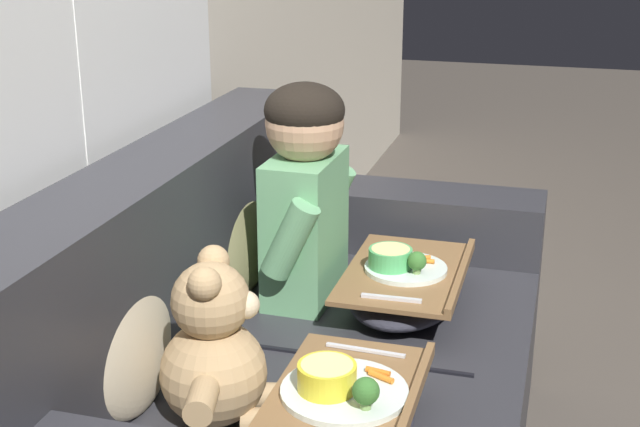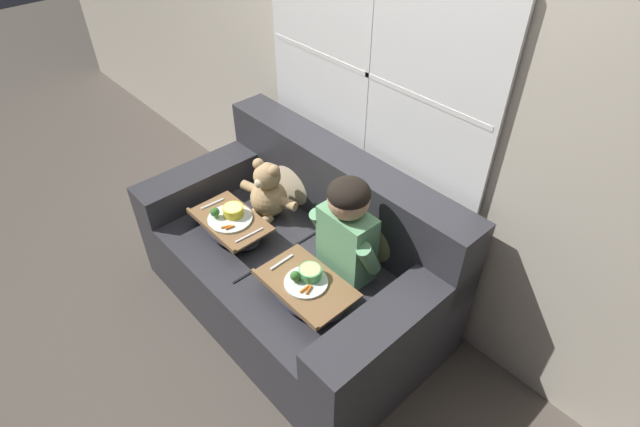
{
  "view_description": "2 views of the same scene",
  "coord_description": "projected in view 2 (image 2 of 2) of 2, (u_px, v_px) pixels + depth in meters",
  "views": [
    {
      "loc": [
        -1.75,
        -0.52,
        1.46
      ],
      "look_at": [
        0.05,
        -0.01,
        0.81
      ],
      "focal_mm": 50.0,
      "sensor_mm": 36.0,
      "label": 1
    },
    {
      "loc": [
        1.54,
        -1.19,
        2.35
      ],
      "look_at": [
        0.14,
        0.09,
        0.76
      ],
      "focal_mm": 28.0,
      "sensor_mm": 36.0,
      "label": 2
    }
  ],
  "objects": [
    {
      "name": "couch",
      "position": [
        300.0,
        262.0,
        2.81
      ],
      "size": [
        1.7,
        0.97,
        0.91
      ],
      "color": "#2D2D33",
      "rests_on": "ground_plane"
    },
    {
      "name": "wall_back_with_window",
      "position": [
        374.0,
        73.0,
        2.46
      ],
      "size": [
        8.0,
        0.08,
        2.6
      ],
      "color": "beige",
      "rests_on": "ground_plane"
    },
    {
      "name": "throw_pillow_behind_teddy",
      "position": [
        294.0,
        175.0,
        2.91
      ],
      "size": [
        0.36,
        0.17,
        0.37
      ],
      "color": "#C1B293",
      "rests_on": "couch"
    },
    {
      "name": "teddy_bear",
      "position": [
        268.0,
        193.0,
        2.82
      ],
      "size": [
        0.38,
        0.27,
        0.35
      ],
      "color": "tan",
      "rests_on": "couch"
    },
    {
      "name": "ground_plane",
      "position": [
        294.0,
        306.0,
        2.99
      ],
      "size": [
        14.0,
        14.0,
        0.0
      ],
      "primitive_type": "plane",
      "color": "#4C443D"
    },
    {
      "name": "lap_tray_child",
      "position": [
        306.0,
        289.0,
        2.39
      ],
      "size": [
        0.47,
        0.3,
        0.17
      ],
      "color": "#2D2D38",
      "rests_on": "child_figure"
    },
    {
      "name": "child_figure",
      "position": [
        347.0,
        225.0,
        2.36
      ],
      "size": [
        0.4,
        0.2,
        0.57
      ],
      "color": "#66A370",
      "rests_on": "couch"
    },
    {
      "name": "throw_pillow_behind_child",
      "position": [
        374.0,
        228.0,
        2.55
      ],
      "size": [
        0.36,
        0.18,
        0.38
      ],
      "color": "#898456",
      "rests_on": "couch"
    },
    {
      "name": "lap_tray_teddy",
      "position": [
        231.0,
        225.0,
        2.74
      ],
      "size": [
        0.45,
        0.28,
        0.17
      ],
      "color": "#2D2D38",
      "rests_on": "teddy_bear"
    }
  ]
}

